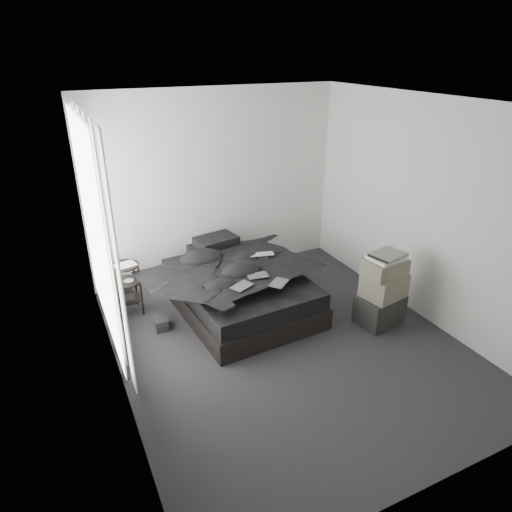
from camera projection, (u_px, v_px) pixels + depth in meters
name	position (u px, v px, depth m)	size (l,w,h in m)	color
floor	(286.00, 343.00, 5.17)	(3.60, 4.20, 0.01)	#2B2A2D
ceiling	(294.00, 103.00, 4.08)	(3.60, 4.20, 0.01)	white
wall_back	(216.00, 185.00, 6.35)	(3.60, 0.01, 2.60)	silver
wall_front	(452.00, 350.00, 2.91)	(3.60, 0.01, 2.60)	silver
wall_left	(107.00, 271.00, 3.92)	(0.01, 4.20, 2.60)	silver
wall_right	(424.00, 211.00, 5.33)	(0.01, 4.20, 2.60)	silver
window_left	(94.00, 230.00, 4.65)	(0.02, 2.00, 2.30)	white
curtain_left	(100.00, 236.00, 4.70)	(0.06, 2.12, 2.48)	white
bed	(240.00, 299.00, 5.81)	(1.45, 1.92, 0.26)	black
mattress	(240.00, 283.00, 5.71)	(1.40, 1.86, 0.20)	black
duvet	(241.00, 269.00, 5.58)	(1.42, 1.64, 0.22)	black
pillow_lower	(211.00, 250.00, 6.21)	(0.58, 0.39, 0.13)	black
pillow_upper	(216.00, 241.00, 6.17)	(0.54, 0.37, 0.12)	black
laptop	(263.00, 251.00, 5.76)	(0.31, 0.20, 0.02)	silver
comic_a	(242.00, 280.00, 5.06)	(0.24, 0.16, 0.01)	black
comic_b	(258.00, 270.00, 5.29)	(0.24, 0.16, 0.01)	black
comic_c	(279.00, 277.00, 5.12)	(0.24, 0.16, 0.01)	black
side_stand	(127.00, 289.00, 5.63)	(0.36, 0.36, 0.65)	black
papers	(125.00, 265.00, 5.49)	(0.25, 0.19, 0.01)	white
floor_books	(161.00, 323.00, 5.41)	(0.15, 0.22, 0.15)	black
box_lower	(379.00, 309.00, 5.48)	(0.50, 0.39, 0.37)	black
box_mid	(384.00, 285.00, 5.34)	(0.47, 0.37, 0.28)	#686452
box_upper	(384.00, 267.00, 5.23)	(0.45, 0.36, 0.20)	#686452
art_book_white	(386.00, 257.00, 5.19)	(0.38, 0.31, 0.04)	silver
art_book_snake	(388.00, 255.00, 5.17)	(0.37, 0.29, 0.03)	silver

